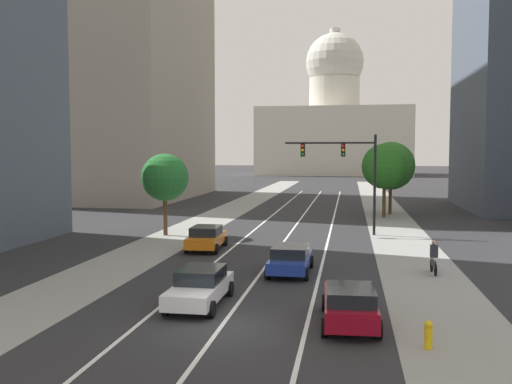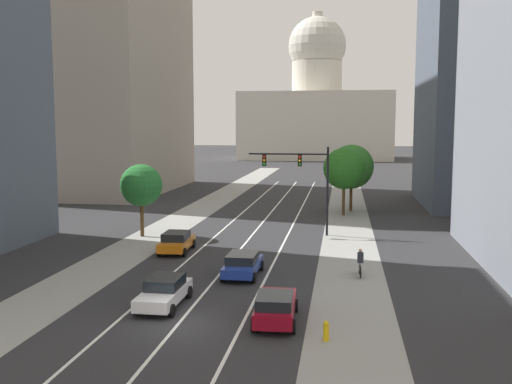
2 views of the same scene
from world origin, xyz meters
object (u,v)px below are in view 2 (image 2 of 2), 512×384
at_px(fire_hydrant, 326,331).
at_px(cyclist, 360,263).
at_px(car_crimson, 275,306).
at_px(street_tree_mid_right, 351,167).
at_px(street_tree_near_right, 344,169).
at_px(car_white, 164,291).
at_px(capitol_building, 316,110).
at_px(car_orange, 177,242).
at_px(traffic_signal_mast, 304,173).
at_px(car_blue, 243,264).
at_px(street_tree_mid_left, 141,185).

relative_size(fire_hydrant, cyclist, 0.53).
distance_m(car_crimson, street_tree_mid_right, 37.58).
bearing_deg(street_tree_near_right, car_white, -105.82).
relative_size(capitol_building, cyclist, 23.59).
xyz_separation_m(car_orange, traffic_signal_mast, (8.76, 8.16, 4.45)).
distance_m(cyclist, street_tree_mid_right, 28.19).
distance_m(car_white, car_blue, 7.15).
height_order(car_orange, fire_hydrant, car_orange).
distance_m(traffic_signal_mast, fire_hydrant, 25.12).
height_order(car_blue, cyclist, cyclist).
distance_m(car_orange, cyclist, 14.08).
xyz_separation_m(car_crimson, fire_hydrant, (2.44, -2.06, -0.32)).
distance_m(capitol_building, car_blue, 129.85).
bearing_deg(car_blue, capitol_building, 1.16).
distance_m(capitol_building, street_tree_mid_left, 118.38).
height_order(cyclist, street_tree_near_right, street_tree_near_right).
bearing_deg(street_tree_mid_left, street_tree_mid_right, 44.85).
xyz_separation_m(capitol_building, traffic_signal_mast, (4.29, -115.02, -8.05)).
bearing_deg(car_crimson, fire_hydrant, -132.67).
bearing_deg(cyclist, car_white, 124.05).
bearing_deg(cyclist, street_tree_mid_left, 56.88).
height_order(street_tree_mid_right, street_tree_near_right, street_tree_mid_right).
bearing_deg(capitol_building, traffic_signal_mast, -87.86).
height_order(fire_hydrant, street_tree_mid_right, street_tree_mid_right).
relative_size(capitol_building, car_crimson, 8.69).
bearing_deg(car_white, traffic_signal_mast, -15.31).
xyz_separation_m(car_orange, car_blue, (5.96, -6.06, -0.03)).
distance_m(car_orange, car_crimson, 16.87).
bearing_deg(street_tree_mid_right, fire_hydrant, -92.20).
distance_m(car_orange, street_tree_mid_right, 26.55).
distance_m(car_orange, street_tree_mid_left, 7.96).
bearing_deg(car_crimson, street_tree_near_right, -7.76).
bearing_deg(street_tree_mid_left, traffic_signal_mast, 11.34).
height_order(car_blue, street_tree_mid_left, street_tree_mid_left).
distance_m(car_white, cyclist, 12.63).
height_order(capitol_building, street_tree_mid_right, capitol_building).
height_order(car_white, car_orange, car_orange).
bearing_deg(cyclist, street_tree_mid_right, -1.84).
bearing_deg(street_tree_near_right, traffic_signal_mast, -106.22).
relative_size(capitol_building, car_white, 8.56).
bearing_deg(street_tree_near_right, street_tree_mid_left, -139.64).
xyz_separation_m(car_white, car_crimson, (5.97, -1.75, 0.02)).
distance_m(street_tree_mid_left, street_tree_near_right, 21.89).
xyz_separation_m(traffic_signal_mast, street_tree_mid_left, (-13.33, -2.67, -0.94)).
bearing_deg(car_orange, car_crimson, -150.11).
bearing_deg(capitol_building, car_blue, -89.34).
bearing_deg(capitol_building, street_tree_mid_left, -94.39).
distance_m(car_orange, traffic_signal_mast, 12.78).
relative_size(street_tree_mid_left, street_tree_mid_right, 0.84).
height_order(fire_hydrant, street_tree_near_right, street_tree_near_right).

